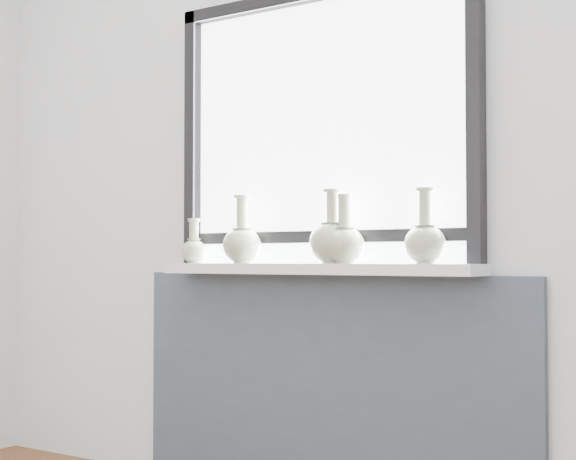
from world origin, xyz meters
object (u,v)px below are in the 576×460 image
Objects in this scene: vase_a at (194,248)px; vase_d at (345,242)px; vase_e at (425,240)px; vase_b at (242,242)px; vase_c at (332,240)px; windowsill at (312,269)px.

vase_d is at bearing -0.58° from vase_a.
vase_e is at bearing 0.96° from vase_a.
vase_b reaches higher than vase_e.
vase_b is 0.41m from vase_c.
vase_a is at bearing -179.90° from vase_c.
vase_b is at bearing -175.21° from windowsill.
windowsill is at bearing 169.00° from vase_c.
vase_b is at bearing 179.85° from vase_d.
vase_e is (1.02, 0.02, 0.02)m from vase_a.
vase_c is at bearing 171.93° from vase_d.
vase_b is 1.02× the size of vase_e.
vase_c is at bearing -11.00° from windowsill.
vase_c reaches higher than windowsill.
vase_e is (0.77, 0.02, -0.00)m from vase_b.
vase_a is 1.02m from vase_e.
vase_a is at bearing 179.42° from vase_d.
vase_e is at bearing -0.36° from windowsill.
vase_a is 0.72m from vase_d.
vase_c reaches higher than vase_d.
windowsill is at bearing 170.10° from vase_d.
windowsill is 4.89× the size of vase_c.
vase_d is at bearing -0.15° from vase_b.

